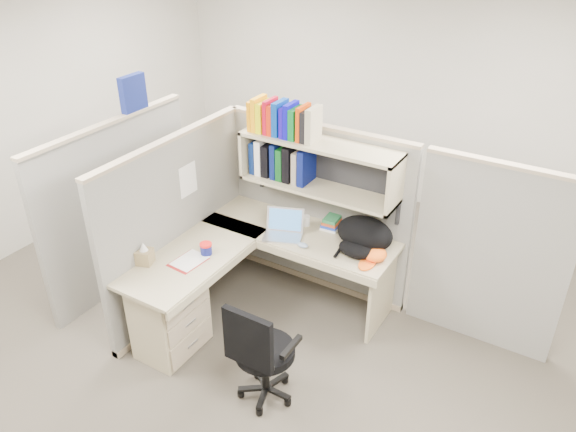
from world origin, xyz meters
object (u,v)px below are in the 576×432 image
Objects in this scene: backpack at (361,237)px; snack_canister at (206,248)px; desk at (205,295)px; task_chair at (262,367)px; laptop at (283,226)px.

backpack is 1.29m from snack_canister.
desk is 1.88× the size of task_chair.
backpack reaches higher than laptop.
snack_canister is 1.11m from task_chair.
laptop is at bearing 113.99° from task_chair.
desk is at bearing 156.43° from task_chair.
laptop reaches higher than desk.
laptop is 1.26m from task_chair.
backpack is (0.67, 0.14, 0.02)m from laptop.
task_chair is (0.88, -0.50, -0.45)m from snack_canister.
desk is 0.88m from laptop.
backpack is 1.33m from task_chair.
desk is at bearing -62.32° from snack_canister.
task_chair is at bearing -23.57° from desk.
snack_canister is 0.11× the size of task_chair.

